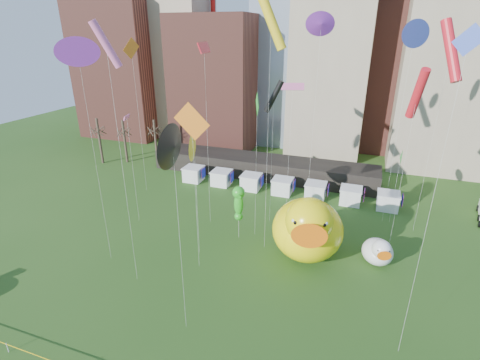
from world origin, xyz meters
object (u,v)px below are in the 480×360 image
at_px(big_duck, 308,227).
at_px(small_duck, 378,251).
at_px(seahorse_purple, 324,218).
at_px(seahorse_green, 238,201).

bearing_deg(big_duck, small_duck, 0.47).
bearing_deg(seahorse_purple, big_duck, -102.49).
bearing_deg(seahorse_purple, seahorse_green, -156.16).
bearing_deg(small_duck, seahorse_green, 166.68).
height_order(small_duck, seahorse_green, seahorse_green).
height_order(seahorse_green, seahorse_purple, seahorse_green).
height_order(small_duck, seahorse_purple, seahorse_purple).
height_order(big_duck, small_duck, big_duck).
bearing_deg(big_duck, seahorse_green, 161.04).
xyz_separation_m(big_duck, small_duck, (7.37, 1.36, -2.16)).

